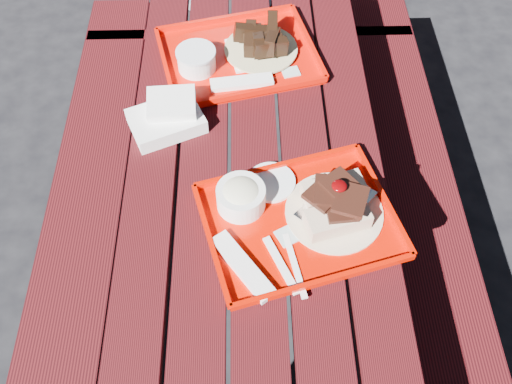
# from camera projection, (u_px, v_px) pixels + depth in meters

# --- Properties ---
(ground) EXTENTS (60.00, 60.00, 0.00)m
(ground) POSITION_uv_depth(u_px,v_px,m) (255.00, 281.00, 2.26)
(ground) COLOR black
(ground) RESTS_ON ground
(picnic_table_near) EXTENTS (1.41, 2.40, 0.75)m
(picnic_table_near) POSITION_uv_depth(u_px,v_px,m) (255.00, 201.00, 1.81)
(picnic_table_near) COLOR #460D10
(picnic_table_near) RESTS_ON ground
(near_tray) EXTENTS (0.58, 0.51, 0.16)m
(near_tray) POSITION_uv_depth(u_px,v_px,m) (297.00, 210.00, 1.51)
(near_tray) COLOR #CA0E00
(near_tray) RESTS_ON picnic_table_near
(far_tray) EXTENTS (0.58, 0.50, 0.08)m
(far_tray) POSITION_uv_depth(u_px,v_px,m) (237.00, 55.00, 1.89)
(far_tray) COLOR red
(far_tray) RESTS_ON picnic_table_near
(white_cloth) EXTENTS (0.25, 0.22, 0.09)m
(white_cloth) POSITION_uv_depth(u_px,v_px,m) (168.00, 116.00, 1.71)
(white_cloth) COLOR white
(white_cloth) RESTS_ON picnic_table_near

